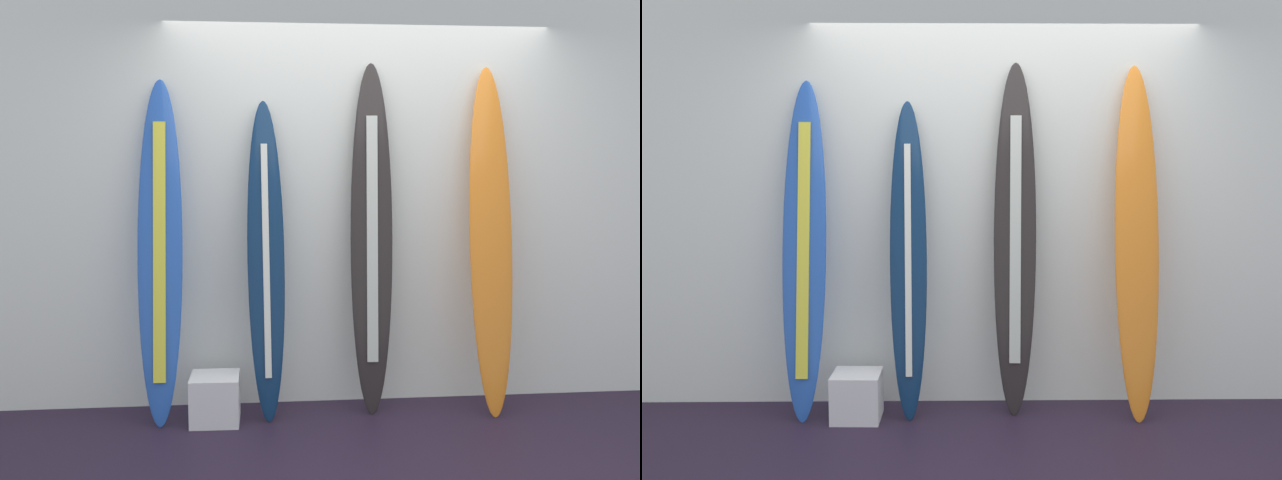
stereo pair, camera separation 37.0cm
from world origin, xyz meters
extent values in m
cube|color=#25192C|center=(0.00, 0.00, -0.02)|extent=(8.00, 8.00, 0.04)
cube|color=white|center=(0.00, 1.30, 1.40)|extent=(7.20, 0.20, 2.80)
ellipsoid|color=blue|center=(-1.27, 0.97, 1.07)|extent=(0.29, 0.43, 2.14)
cube|color=yellow|center=(-1.27, 0.93, 1.08)|extent=(0.08, 0.28, 1.59)
ellipsoid|color=#0F2B4F|center=(-0.62, 0.97, 1.00)|extent=(0.25, 0.40, 2.01)
cube|color=silver|center=(-0.62, 0.94, 1.01)|extent=(0.05, 0.25, 1.44)
cone|color=black|center=(-0.62, 0.88, 0.18)|extent=(0.07, 0.09, 0.11)
ellipsoid|color=#292422|center=(0.06, 1.02, 1.13)|extent=(0.29, 0.33, 2.25)
cube|color=beige|center=(0.06, 0.99, 1.13)|extent=(0.08, 0.19, 1.56)
cone|color=black|center=(0.06, 0.96, 0.20)|extent=(0.07, 0.08, 0.11)
ellipsoid|color=orange|center=(0.82, 0.95, 1.12)|extent=(0.28, 0.46, 2.24)
cone|color=black|center=(0.82, 0.83, 0.20)|extent=(0.07, 0.09, 0.11)
cube|color=white|center=(-0.95, 0.87, 0.15)|extent=(0.31, 0.31, 0.30)
camera|label=1|loc=(-0.72, -3.63, 1.68)|focal=41.43mm
camera|label=2|loc=(-0.35, -3.65, 1.68)|focal=41.43mm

